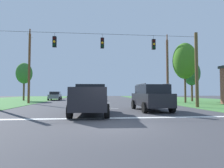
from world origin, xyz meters
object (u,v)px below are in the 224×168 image
object	(u,v)px
utility_pole_mid_right	(167,70)
tree_roadside_left	(24,73)
distant_car_oncoming	(55,96)
pickup_truck	(90,99)
tree_roadside_far_right	(185,61)
suv_black	(151,97)
utility_pole_near_left	(29,67)
overhead_signal_span	(102,64)
tree_roadside_right	(192,73)
distant_car_crossing_white	(95,96)

from	to	relation	value
utility_pole_mid_right	tree_roadside_left	world-z (taller)	utility_pole_mid_right
distant_car_oncoming	pickup_truck	bearing A→B (deg)	-72.56
pickup_truck	tree_roadside_far_right	distance (m)	17.52
tree_roadside_left	suv_black	bearing A→B (deg)	-47.96
suv_black	utility_pole_near_left	distance (m)	16.68
overhead_signal_span	tree_roadside_left	bearing A→B (deg)	128.89
utility_pole_mid_right	utility_pole_near_left	distance (m)	18.40
overhead_signal_span	utility_pole_near_left	distance (m)	11.90
pickup_truck	distant_car_oncoming	xyz separation A→B (m)	(-6.71, 21.37, -0.18)
overhead_signal_span	distant_car_oncoming	distance (m)	18.97
overhead_signal_span	distant_car_oncoming	world-z (taller)	overhead_signal_span
utility_pole_mid_right	tree_roadside_left	distance (m)	22.93
overhead_signal_span	tree_roadside_left	size ratio (longest dim) A/B	2.89
tree_roadside_right	suv_black	bearing A→B (deg)	-129.39
utility_pole_near_left	tree_roadside_left	world-z (taller)	utility_pole_near_left
distant_car_crossing_white	distant_car_oncoming	world-z (taller)	same
utility_pole_mid_right	distant_car_crossing_white	bearing A→B (deg)	145.03
overhead_signal_span	tree_roadside_right	bearing A→B (deg)	36.03
distant_car_crossing_white	tree_roadside_right	xyz separation A→B (m)	(14.73, -4.81, 3.50)
tree_roadside_left	utility_pole_near_left	bearing A→B (deg)	-65.82
pickup_truck	suv_black	bearing A→B (deg)	21.61
distant_car_crossing_white	tree_roadside_right	world-z (taller)	tree_roadside_right
pickup_truck	tree_roadside_right	bearing A→B (deg)	44.03
suv_black	overhead_signal_span	bearing A→B (deg)	146.16
suv_black	tree_roadside_left	bearing A→B (deg)	132.04
distant_car_oncoming	tree_roadside_right	bearing A→B (deg)	-17.25
overhead_signal_span	utility_pole_mid_right	world-z (taller)	utility_pole_mid_right
pickup_truck	utility_pole_near_left	bearing A→B (deg)	123.63
tree_roadside_right	utility_pole_mid_right	bearing A→B (deg)	-155.33
utility_pole_mid_right	tree_roadside_far_right	distance (m)	2.52
overhead_signal_span	distant_car_oncoming	xyz separation A→B (m)	(-7.65, 17.08, -3.13)
pickup_truck	utility_pole_mid_right	distance (m)	16.56
tree_roadside_far_right	tree_roadside_left	bearing A→B (deg)	161.12
utility_pole_mid_right	utility_pole_near_left	xyz separation A→B (m)	(-18.40, -0.34, 0.13)
distant_car_oncoming	distant_car_crossing_white	bearing A→B (deg)	-15.45
pickup_truck	tree_roadside_far_right	size ratio (longest dim) A/B	0.68
distant_car_crossing_white	tree_roadside_left	xyz separation A→B (m)	(-11.78, 0.19, 3.75)
overhead_signal_span	distant_car_oncoming	bearing A→B (deg)	114.12
distant_car_crossing_white	tree_roadside_left	bearing A→B (deg)	179.09
suv_black	utility_pole_near_left	xyz separation A→B (m)	(-12.65, 10.26, 3.58)
overhead_signal_span	utility_pole_near_left	world-z (taller)	utility_pole_near_left
overhead_signal_span	pickup_truck	distance (m)	5.30
overhead_signal_span	tree_roadside_left	distance (m)	19.68
pickup_truck	tree_roadside_right	size ratio (longest dim) A/B	0.89
tree_roadside_right	overhead_signal_span	bearing A→B (deg)	-143.97
distant_car_crossing_white	utility_pole_mid_right	xyz separation A→B (m)	(9.99, -6.99, 3.72)
distant_car_oncoming	tree_roadside_left	size ratio (longest dim) A/B	0.70
distant_car_crossing_white	tree_roadside_far_right	world-z (taller)	tree_roadside_far_right
distant_car_oncoming	tree_roadside_left	distance (m)	6.27
tree_roadside_right	distant_car_oncoming	bearing A→B (deg)	162.75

